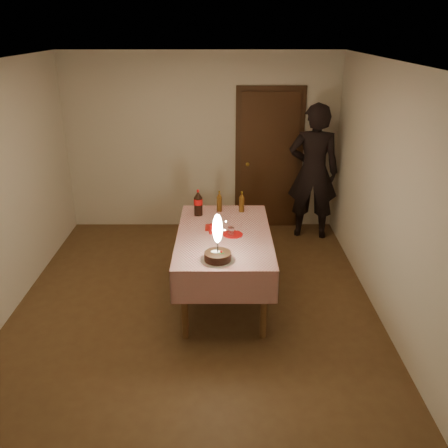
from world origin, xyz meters
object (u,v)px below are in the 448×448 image
at_px(red_plate, 233,234).
at_px(clear_cup, 231,231).
at_px(cola_bottle, 198,203).
at_px(amber_bottle_right, 242,202).
at_px(photographer, 313,172).
at_px(red_cup, 213,229).
at_px(dining_table, 224,242).
at_px(amber_bottle_left, 219,202).
at_px(birthday_cake, 218,249).

distance_m(red_plate, clear_cup, 0.05).
xyz_separation_m(cola_bottle, amber_bottle_right, (0.52, 0.11, -0.03)).
relative_size(red_plate, photographer, 0.11).
bearing_deg(red_cup, cola_bottle, 108.61).
relative_size(amber_bottle_right, photographer, 0.13).
relative_size(dining_table, photographer, 0.88).
bearing_deg(clear_cup, amber_bottle_right, 78.71).
bearing_deg(dining_table, amber_bottle_right, 71.77).
relative_size(red_plate, clear_cup, 2.44).
height_order(amber_bottle_left, photographer, photographer).
distance_m(red_cup, cola_bottle, 0.57).
xyz_separation_m(dining_table, amber_bottle_left, (-0.06, 0.67, 0.23)).
bearing_deg(cola_bottle, red_plate, -55.45).
xyz_separation_m(dining_table, photographer, (1.28, 1.78, 0.27)).
bearing_deg(red_plate, dining_table, 158.38).
bearing_deg(cola_bottle, red_cup, -71.39).
bearing_deg(birthday_cake, photographer, 61.05).
relative_size(birthday_cake, amber_bottle_left, 1.88).
relative_size(red_plate, red_cup, 2.20).
height_order(cola_bottle, amber_bottle_right, cola_bottle).
height_order(red_plate, amber_bottle_right, amber_bottle_right).
height_order(amber_bottle_right, photographer, photographer).
xyz_separation_m(dining_table, birthday_cake, (-0.06, -0.64, 0.23)).
height_order(cola_bottle, amber_bottle_left, cola_bottle).
bearing_deg(red_plate, birthday_cake, -104.65).
bearing_deg(birthday_cake, clear_cup, 76.85).
bearing_deg(amber_bottle_right, red_plate, -99.93).
xyz_separation_m(red_cup, clear_cup, (0.20, -0.05, -0.01)).
bearing_deg(red_plate, amber_bottle_right, 80.07).
bearing_deg(amber_bottle_left, dining_table, -85.34).
bearing_deg(amber_bottle_left, birthday_cake, -90.34).
bearing_deg(dining_table, birthday_cake, -95.61).
xyz_separation_m(dining_table, amber_bottle_right, (0.22, 0.65, 0.23)).
bearing_deg(red_cup, birthday_cake, -84.57).
height_order(red_cup, cola_bottle, cola_bottle).
relative_size(dining_table, amber_bottle_right, 6.75).
height_order(red_plate, red_cup, red_cup).
bearing_deg(birthday_cake, amber_bottle_right, 77.85).
distance_m(birthday_cake, clear_cup, 0.61).
bearing_deg(photographer, cola_bottle, -141.82).
xyz_separation_m(red_cup, cola_bottle, (-0.18, 0.53, 0.10)).
xyz_separation_m(clear_cup, cola_bottle, (-0.38, 0.59, 0.11)).
bearing_deg(cola_bottle, amber_bottle_right, 12.24).
relative_size(red_cup, amber_bottle_right, 0.39).
xyz_separation_m(birthday_cake, amber_bottle_right, (0.28, 1.29, -0.01)).
xyz_separation_m(amber_bottle_right, photographer, (1.06, 1.13, 0.04)).
distance_m(dining_table, photographer, 2.21).
bearing_deg(clear_cup, amber_bottle_left, 100.21).
height_order(dining_table, clear_cup, clear_cup).
bearing_deg(amber_bottle_right, clear_cup, -101.29).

